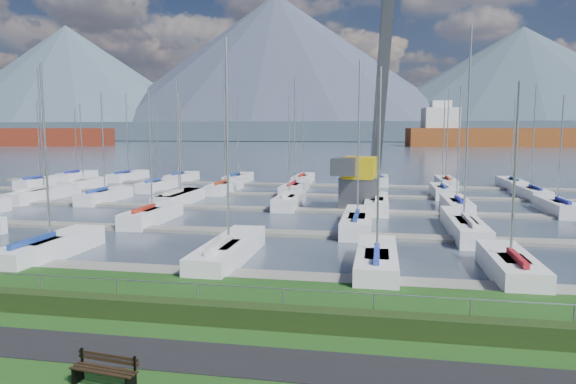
# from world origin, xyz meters

# --- Properties ---
(path) EXTENTS (160.00, 2.00, 0.04)m
(path) POSITION_xyz_m (0.00, -3.00, 0.01)
(path) COLOR black
(path) RESTS_ON grass
(water) EXTENTS (800.00, 540.00, 0.20)m
(water) POSITION_xyz_m (0.00, 260.00, -0.40)
(water) COLOR #3A4655
(hedge) EXTENTS (80.00, 0.70, 0.70)m
(hedge) POSITION_xyz_m (0.00, -0.40, 0.35)
(hedge) COLOR #1E3112
(hedge) RESTS_ON grass
(fence) EXTENTS (80.00, 0.04, 0.04)m
(fence) POSITION_xyz_m (0.00, 0.00, 1.20)
(fence) COLOR gray
(fence) RESTS_ON grass
(foothill) EXTENTS (900.00, 80.00, 12.00)m
(foothill) POSITION_xyz_m (0.00, 330.00, 6.00)
(foothill) COLOR #445564
(foothill) RESTS_ON water
(mountains) EXTENTS (1190.00, 360.00, 115.00)m
(mountains) POSITION_xyz_m (7.35, 404.62, 46.68)
(mountains) COLOR #465666
(mountains) RESTS_ON water
(docks) EXTENTS (90.00, 41.60, 0.25)m
(docks) POSITION_xyz_m (0.00, 26.00, -0.22)
(docks) COLOR slate
(docks) RESTS_ON water
(bench_left) EXTENTS (1.84, 0.66, 0.85)m
(bench_left) POSITION_xyz_m (-1.64, -4.99, 0.42)
(bench_left) COLOR black
(bench_left) RESTS_ON grass
(crane) EXTENTS (5.19, 13.29, 22.35)m
(crane) POSITION_xyz_m (3.83, 29.20, 5.33)
(crane) COLOR #5A5B61
(crane) RESTS_ON water
(cargo_ship_mid) EXTENTS (90.18, 25.44, 21.50)m
(cargo_ship_mid) POSITION_xyz_m (56.39, 214.51, 3.65)
(cargo_ship_mid) COLOR brown
(cargo_ship_mid) RESTS_ON water
(sailboat_fleet) EXTENTS (75.51, 49.65, 13.81)m
(sailboat_fleet) POSITION_xyz_m (-2.52, 28.14, 5.36)
(sailboat_fleet) COLOR navy
(sailboat_fleet) RESTS_ON water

